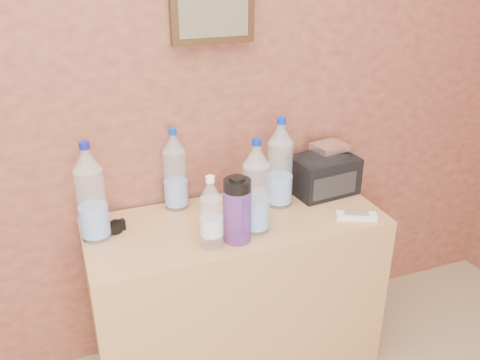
{
  "coord_description": "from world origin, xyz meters",
  "views": [
    {
      "loc": [
        -0.02,
        0.23,
        1.59
      ],
      "look_at": [
        0.54,
        1.71,
        0.86
      ],
      "focal_mm": 38.0,
      "sensor_mm": 36.0,
      "label": 1
    }
  ],
  "objects_px": {
    "pet_large_b": "(175,174)",
    "sunglasses": "(104,230)",
    "pet_large_d": "(256,191)",
    "foil_packet": "(329,147)",
    "nalgene_bottle": "(237,210)",
    "pet_small": "(211,216)",
    "pet_large_a": "(91,197)",
    "dresser": "(236,295)",
    "toiletry_bag": "(323,172)",
    "pet_large_c": "(280,167)",
    "ac_remote": "(356,216)"
  },
  "relations": [
    {
      "from": "sunglasses",
      "to": "pet_large_d",
      "type": "bearing_deg",
      "value": -31.47
    },
    {
      "from": "pet_large_d",
      "to": "foil_packet",
      "type": "distance_m",
      "value": 0.45
    },
    {
      "from": "pet_large_c",
      "to": "pet_large_d",
      "type": "height_order",
      "value": "pet_large_c"
    },
    {
      "from": "nalgene_bottle",
      "to": "toiletry_bag",
      "type": "xyz_separation_m",
      "value": [
        0.45,
        0.22,
        -0.03
      ]
    },
    {
      "from": "pet_large_d",
      "to": "ac_remote",
      "type": "distance_m",
      "value": 0.41
    },
    {
      "from": "pet_large_a",
      "to": "toiletry_bag",
      "type": "xyz_separation_m",
      "value": [
        0.9,
        0.04,
        -0.07
      ]
    },
    {
      "from": "pet_large_a",
      "to": "sunglasses",
      "type": "bearing_deg",
      "value": 12.86
    },
    {
      "from": "pet_large_c",
      "to": "nalgene_bottle",
      "type": "relative_size",
      "value": 1.5
    },
    {
      "from": "pet_large_a",
      "to": "pet_small",
      "type": "height_order",
      "value": "pet_large_a"
    },
    {
      "from": "pet_large_d",
      "to": "sunglasses",
      "type": "bearing_deg",
      "value": 163.36
    },
    {
      "from": "ac_remote",
      "to": "pet_large_c",
      "type": "bearing_deg",
      "value": 161.75
    },
    {
      "from": "pet_large_c",
      "to": "foil_packet",
      "type": "distance_m",
      "value": 0.25
    },
    {
      "from": "ac_remote",
      "to": "pet_small",
      "type": "bearing_deg",
      "value": -156.03
    },
    {
      "from": "pet_large_a",
      "to": "pet_large_c",
      "type": "xyz_separation_m",
      "value": [
        0.69,
        0.0,
        -0.0
      ]
    },
    {
      "from": "pet_large_c",
      "to": "toiletry_bag",
      "type": "distance_m",
      "value": 0.23
    },
    {
      "from": "dresser",
      "to": "ac_remote",
      "type": "distance_m",
      "value": 0.56
    },
    {
      "from": "pet_large_a",
      "to": "foil_packet",
      "type": "height_order",
      "value": "pet_large_a"
    },
    {
      "from": "nalgene_bottle",
      "to": "pet_small",
      "type": "bearing_deg",
      "value": -174.79
    },
    {
      "from": "ac_remote",
      "to": "toiletry_bag",
      "type": "relative_size",
      "value": 0.58
    },
    {
      "from": "dresser",
      "to": "pet_small",
      "type": "xyz_separation_m",
      "value": [
        -0.14,
        -0.14,
        0.45
      ]
    },
    {
      "from": "pet_large_c",
      "to": "toiletry_bag",
      "type": "relative_size",
      "value": 1.4
    },
    {
      "from": "pet_small",
      "to": "ac_remote",
      "type": "height_order",
      "value": "pet_small"
    },
    {
      "from": "sunglasses",
      "to": "foil_packet",
      "type": "bearing_deg",
      "value": -11.5
    },
    {
      "from": "pet_large_b",
      "to": "sunglasses",
      "type": "bearing_deg",
      "value": -157.94
    },
    {
      "from": "dresser",
      "to": "pet_large_b",
      "type": "relative_size",
      "value": 3.45
    },
    {
      "from": "dresser",
      "to": "pet_small",
      "type": "height_order",
      "value": "pet_small"
    },
    {
      "from": "sunglasses",
      "to": "nalgene_bottle",
      "type": "bearing_deg",
      "value": -39.23
    },
    {
      "from": "pet_small",
      "to": "foil_packet",
      "type": "height_order",
      "value": "pet_small"
    },
    {
      "from": "pet_large_a",
      "to": "pet_large_d",
      "type": "height_order",
      "value": "pet_large_a"
    },
    {
      "from": "pet_large_b",
      "to": "toiletry_bag",
      "type": "distance_m",
      "value": 0.6
    },
    {
      "from": "pet_large_d",
      "to": "foil_packet",
      "type": "relative_size",
      "value": 2.73
    },
    {
      "from": "dresser",
      "to": "toiletry_bag",
      "type": "distance_m",
      "value": 0.6
    },
    {
      "from": "sunglasses",
      "to": "pet_large_b",
      "type": "bearing_deg",
      "value": 7.23
    },
    {
      "from": "pet_large_c",
      "to": "nalgene_bottle",
      "type": "bearing_deg",
      "value": -142.21
    },
    {
      "from": "sunglasses",
      "to": "ac_remote",
      "type": "distance_m",
      "value": 0.91
    },
    {
      "from": "pet_large_b",
      "to": "pet_large_c",
      "type": "relative_size",
      "value": 0.9
    },
    {
      "from": "sunglasses",
      "to": "toiletry_bag",
      "type": "xyz_separation_m",
      "value": [
        0.87,
        0.03,
        0.07
      ]
    },
    {
      "from": "pet_large_a",
      "to": "ac_remote",
      "type": "xyz_separation_m",
      "value": [
        0.91,
        -0.2,
        -0.15
      ]
    },
    {
      "from": "pet_large_c",
      "to": "toiletry_bag",
      "type": "height_order",
      "value": "pet_large_c"
    },
    {
      "from": "nalgene_bottle",
      "to": "ac_remote",
      "type": "relative_size",
      "value": 1.6
    },
    {
      "from": "pet_large_c",
      "to": "ac_remote",
      "type": "xyz_separation_m",
      "value": [
        0.22,
        -0.21,
        -0.15
      ]
    },
    {
      "from": "dresser",
      "to": "pet_large_d",
      "type": "relative_size",
      "value": 3.18
    },
    {
      "from": "foil_packet",
      "to": "ac_remote",
      "type": "bearing_deg",
      "value": -95.11
    },
    {
      "from": "sunglasses",
      "to": "toiletry_bag",
      "type": "relative_size",
      "value": 0.6
    },
    {
      "from": "pet_large_b",
      "to": "nalgene_bottle",
      "type": "bearing_deg",
      "value": -66.55
    },
    {
      "from": "pet_large_b",
      "to": "pet_large_d",
      "type": "height_order",
      "value": "pet_large_d"
    },
    {
      "from": "pet_large_c",
      "to": "pet_large_d",
      "type": "distance_m",
      "value": 0.22
    },
    {
      "from": "nalgene_bottle",
      "to": "ac_remote",
      "type": "distance_m",
      "value": 0.47
    },
    {
      "from": "pet_large_b",
      "to": "pet_small",
      "type": "height_order",
      "value": "pet_large_b"
    },
    {
      "from": "pet_large_b",
      "to": "pet_small",
      "type": "relative_size",
      "value": 1.23
    }
  ]
}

